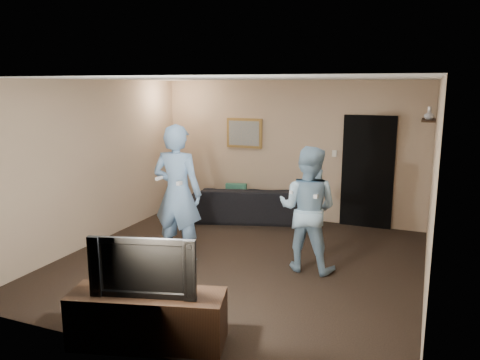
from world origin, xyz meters
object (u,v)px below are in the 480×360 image
at_px(tv_console, 148,319).
at_px(television, 145,264).
at_px(wii_player_left, 177,194).
at_px(wii_player_right, 308,209).
at_px(sofa, 248,203).

xyz_separation_m(tv_console, television, (-0.00, 0.00, 0.57)).
distance_m(wii_player_left, wii_player_right, 1.85).
height_order(sofa, tv_console, sofa).
distance_m(television, wii_player_right, 2.64).
bearing_deg(television, sofa, 82.90).
height_order(television, wii_player_right, wii_player_right).
bearing_deg(wii_player_right, tv_console, -111.83).
relative_size(tv_console, wii_player_left, 0.77).
bearing_deg(wii_player_right, sofa, 129.96).
xyz_separation_m(television, wii_player_right, (0.98, 2.45, 0.04)).
bearing_deg(wii_player_left, sofa, 85.50).
relative_size(sofa, television, 2.10).
bearing_deg(tv_console, television, 164.54).
bearing_deg(sofa, wii_player_right, 112.69).
xyz_separation_m(sofa, wii_player_right, (1.63, -1.94, 0.54)).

